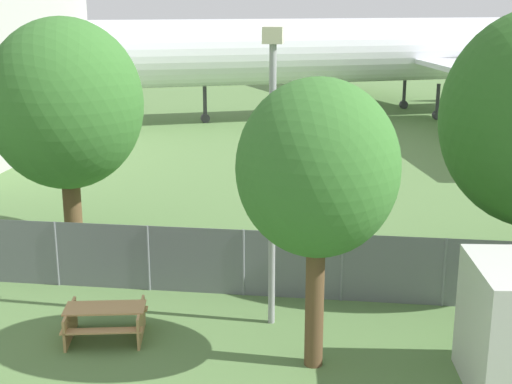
% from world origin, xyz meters
% --- Properties ---
extents(perimeter_fence, '(56.07, 0.07, 1.80)m').
position_xyz_m(perimeter_fence, '(-0.00, 11.10, 0.90)').
color(perimeter_fence, slate).
rests_on(perimeter_fence, ground).
extents(airplane, '(46.40, 38.49, 12.43)m').
position_xyz_m(airplane, '(5.87, 42.53, 4.26)').
color(airplane, silver).
rests_on(airplane, ground).
extents(picnic_bench_open_grass, '(2.04, 1.72, 0.76)m').
position_xyz_m(picnic_bench_open_grass, '(-2.76, 8.27, 0.48)').
color(picnic_bench_open_grass, tan).
rests_on(picnic_bench_open_grass, ground).
extents(tree_near_hangar, '(3.27, 3.27, 6.10)m').
position_xyz_m(tree_near_hangar, '(2.02, 7.66, 4.27)').
color(tree_near_hangar, brown).
rests_on(tree_near_hangar, ground).
extents(tree_behind_benches, '(4.74, 4.74, 7.05)m').
position_xyz_m(tree_behind_benches, '(-5.99, 14.54, 4.42)').
color(tree_behind_benches, brown).
rests_on(tree_behind_benches, ground).
extents(light_mast, '(0.44, 0.44, 6.95)m').
position_xyz_m(light_mast, '(0.91, 9.57, 4.31)').
color(light_mast, '#99999E').
rests_on(light_mast, ground).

